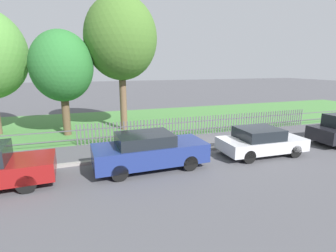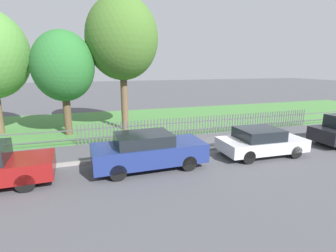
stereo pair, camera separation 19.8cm
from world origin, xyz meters
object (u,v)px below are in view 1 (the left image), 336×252
(covered_motorcycle, at_px, (148,137))
(tree_mid_park, at_px, (121,39))
(parked_car_black_saloon, at_px, (149,150))
(tree_behind_motorcycle, at_px, (62,67))
(parked_car_navy_estate, at_px, (261,141))

(covered_motorcycle, bearing_deg, tree_mid_park, 93.01)
(parked_car_black_saloon, relative_size, tree_behind_motorcycle, 0.75)
(covered_motorcycle, height_order, tree_behind_motorcycle, tree_behind_motorcycle)
(tree_mid_park, bearing_deg, covered_motorcycle, -85.06)
(covered_motorcycle, bearing_deg, parked_car_black_saloon, -105.60)
(parked_car_navy_estate, xyz_separation_m, covered_motorcycle, (-4.54, 2.46, -0.02))
(tree_mid_park, bearing_deg, parked_car_black_saloon, -91.71)
(tree_behind_motorcycle, relative_size, tree_mid_park, 0.74)
(parked_car_navy_estate, distance_m, covered_motorcycle, 5.16)
(parked_car_navy_estate, distance_m, tree_behind_motorcycle, 11.01)
(parked_car_navy_estate, xyz_separation_m, tree_mid_park, (-4.91, 6.83, 4.83))
(parked_car_black_saloon, relative_size, parked_car_navy_estate, 1.15)
(parked_car_black_saloon, bearing_deg, covered_motorcycle, 75.10)
(parked_car_navy_estate, relative_size, tree_mid_park, 0.48)
(parked_car_black_saloon, bearing_deg, tree_behind_motorcycle, 114.65)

